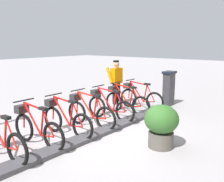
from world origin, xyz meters
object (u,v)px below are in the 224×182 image
object	(u,v)px
bike_docked_0	(139,97)
bike_docked_5	(36,127)
planter_bush	(161,124)
bike_docked_4	(65,119)
bike_docked_3	(89,112)
bike_docked_1	(125,101)
bike_docked_2	(108,106)
worker_near_rack	(116,81)
payment_kiosk	(169,88)

from	to	relation	value
bike_docked_0	bike_docked_5	xyz separation A→B (m)	(0.00, 4.28, 0.00)
planter_bush	bike_docked_4	bearing A→B (deg)	20.30
bike_docked_4	bike_docked_3	bearing A→B (deg)	-90.00
bike_docked_0	bike_docked_4	xyz separation A→B (m)	(0.00, 3.42, 0.00)
bike_docked_1	bike_docked_3	distance (m)	1.71
bike_docked_2	bike_docked_1	bearing A→B (deg)	-90.00
bike_docked_4	bike_docked_5	distance (m)	0.86
bike_docked_0	planter_bush	xyz separation A→B (m)	(-2.25, 2.59, 0.11)
bike_docked_4	bike_docked_5	world-z (taller)	same
planter_bush	worker_near_rack	bearing A→B (deg)	-38.30
payment_kiosk	bike_docked_4	world-z (taller)	payment_kiosk
bike_docked_1	bike_docked_2	distance (m)	0.86
bike_docked_5	bike_docked_0	bearing A→B (deg)	-90.00
bike_docked_4	planter_bush	distance (m)	2.40
bike_docked_1	planter_bush	xyz separation A→B (m)	(-2.25, 1.73, 0.11)
worker_near_rack	planter_bush	xyz separation A→B (m)	(-3.31, 2.61, -0.37)
bike_docked_2	bike_docked_3	distance (m)	0.86
bike_docked_2	bike_docked_5	world-z (taller)	same
payment_kiosk	planter_bush	xyz separation A→B (m)	(-1.68, 3.67, -0.12)
bike_docked_1	bike_docked_0	bearing A→B (deg)	-90.00
payment_kiosk	bike_docked_5	bearing A→B (deg)	83.91
bike_docked_0	planter_bush	size ratio (longest dim) A/B	1.77
bike_docked_3	bike_docked_1	bearing A→B (deg)	-90.00
bike_docked_3	bike_docked_5	size ratio (longest dim) A/B	1.00
bike_docked_3	bike_docked_4	bearing A→B (deg)	90.00
bike_docked_1	planter_bush	bearing A→B (deg)	142.38
bike_docked_1	worker_near_rack	size ratio (longest dim) A/B	1.04
bike_docked_2	bike_docked_4	xyz separation A→B (m)	(0.00, 1.71, 0.00)
payment_kiosk	bike_docked_5	xyz separation A→B (m)	(0.57, 5.36, -0.24)
bike_docked_1	bike_docked_2	world-z (taller)	same
bike_docked_1	worker_near_rack	bearing A→B (deg)	-39.71
bike_docked_1	worker_near_rack	distance (m)	1.45
bike_docked_0	worker_near_rack	size ratio (longest dim) A/B	1.04
worker_near_rack	planter_bush	size ratio (longest dim) A/B	1.71
bike_docked_2	bike_docked_4	distance (m)	1.71
payment_kiosk	bike_docked_1	distance (m)	2.04
bike_docked_4	worker_near_rack	size ratio (longest dim) A/B	1.04
bike_docked_0	bike_docked_2	bearing A→B (deg)	90.00
payment_kiosk	worker_near_rack	distance (m)	1.96
payment_kiosk	bike_docked_3	xyz separation A→B (m)	(0.57, 3.65, -0.24)
bike_docked_2	bike_docked_5	size ratio (longest dim) A/B	1.00
bike_docked_2	worker_near_rack	size ratio (longest dim) A/B	1.04
bike_docked_3	worker_near_rack	bearing A→B (deg)	-67.79
payment_kiosk	bike_docked_0	size ratio (longest dim) A/B	0.74
payment_kiosk	bike_docked_4	distance (m)	4.55
bike_docked_4	planter_bush	xyz separation A→B (m)	(-2.25, -0.83, 0.11)
bike_docked_0	planter_bush	distance (m)	3.43
bike_docked_4	bike_docked_5	bearing A→B (deg)	90.00
bike_docked_0	bike_docked_5	size ratio (longest dim) A/B	1.00
bike_docked_0	bike_docked_1	xyz separation A→B (m)	(0.00, 0.86, 0.00)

